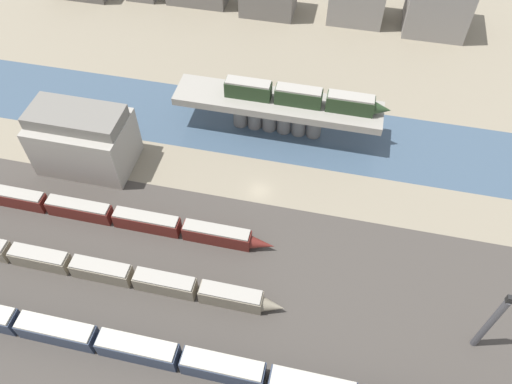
# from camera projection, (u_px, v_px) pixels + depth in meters

# --- Properties ---
(ground_plane) EXTENTS (400.00, 400.00, 0.00)m
(ground_plane) POSITION_uv_depth(u_px,v_px,m) (259.00, 191.00, 98.08)
(ground_plane) COLOR gray
(railbed_yard) EXTENTS (280.00, 42.00, 0.01)m
(railbed_yard) POSITION_uv_depth(u_px,v_px,m) (229.00, 299.00, 83.27)
(railbed_yard) COLOR #423D38
(railbed_yard) RESTS_ON ground
(river_water) EXTENTS (320.00, 19.39, 0.01)m
(river_water) POSITION_uv_depth(u_px,v_px,m) (277.00, 129.00, 109.19)
(river_water) COLOR #3D5166
(river_water) RESTS_ON ground
(bridge) EXTENTS (43.41, 8.56, 8.07)m
(bridge) POSITION_uv_depth(u_px,v_px,m) (277.00, 109.00, 104.76)
(bridge) COLOR gray
(bridge) RESTS_ON ground
(train_on_bridge) EXTENTS (33.82, 2.94, 3.81)m
(train_on_bridge) POSITION_uv_depth(u_px,v_px,m) (304.00, 97.00, 100.76)
(train_on_bridge) COLOR #23381E
(train_on_bridge) RESTS_ON bridge
(train_yard_near) EXTENTS (97.00, 3.16, 3.97)m
(train_yard_near) POSITION_uv_depth(u_px,v_px,m) (233.00, 370.00, 73.84)
(train_yard_near) COLOR #2D384C
(train_yard_near) RESTS_ON ground
(train_yard_mid) EXTENTS (59.55, 2.80, 3.52)m
(train_yard_mid) POSITION_uv_depth(u_px,v_px,m) (109.00, 272.00, 84.56)
(train_yard_mid) COLOR gray
(train_yard_mid) RESTS_ON ground
(train_yard_far) EXTENTS (56.52, 2.61, 3.55)m
(train_yard_far) POSITION_uv_depth(u_px,v_px,m) (120.00, 217.00, 91.88)
(train_yard_far) COLOR #5B1E19
(train_yard_far) RESTS_ON ground
(warehouse_building) EXTENTS (18.41, 11.93, 13.46)m
(warehouse_building) POSITION_uv_depth(u_px,v_px,m) (83.00, 139.00, 98.17)
(warehouse_building) COLOR #9E998E
(warehouse_building) RESTS_ON ground
(signal_tower) EXTENTS (1.00, 0.99, 15.50)m
(signal_tower) POSITION_uv_depth(u_px,v_px,m) (490.00, 323.00, 72.59)
(signal_tower) COLOR #4C4C51
(signal_tower) RESTS_ON ground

